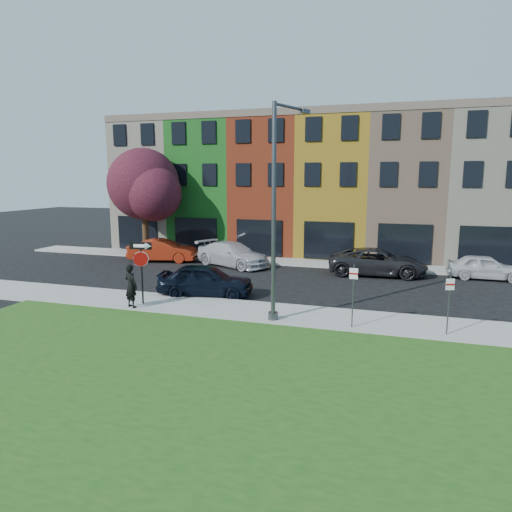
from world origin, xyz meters
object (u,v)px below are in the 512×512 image
(sedan_near, at_px, (206,280))
(street_lamp, at_px, (277,213))
(man, at_px, (131,286))
(stop_sign, at_px, (141,260))

(sedan_near, distance_m, street_lamp, 6.34)
(street_lamp, bearing_deg, man, -156.19)
(sedan_near, xyz_separation_m, street_lamp, (4.36, -2.86, 3.61))
(street_lamp, bearing_deg, sedan_near, 167.50)
(stop_sign, xyz_separation_m, man, (-0.15, -0.67, -1.06))
(man, height_order, street_lamp, street_lamp)
(man, distance_m, sedan_near, 3.88)
(stop_sign, bearing_deg, sedan_near, 44.03)
(sedan_near, bearing_deg, stop_sign, 131.46)
(stop_sign, bearing_deg, man, -109.86)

